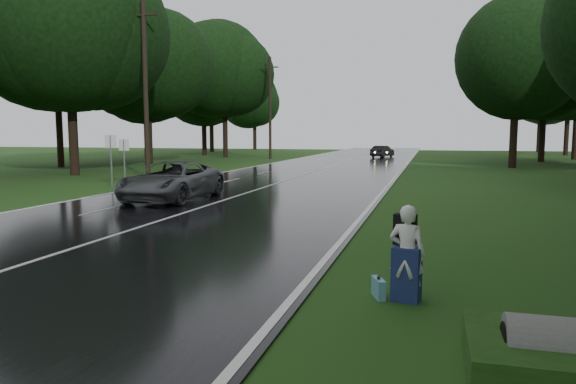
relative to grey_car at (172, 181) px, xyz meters
name	(u,v)px	position (x,y,z in m)	size (l,w,h in m)	color
road	(282,182)	(2.02, 8.83, -0.78)	(12.00, 140.00, 0.04)	black
lane_center	(282,181)	(2.02, 8.83, -0.75)	(0.12, 140.00, 0.01)	silver
grey_car	(172,181)	(0.00, 0.00, 0.00)	(2.52, 5.46, 1.52)	#55585B
far_car	(382,151)	(4.63, 40.32, -0.12)	(1.36, 3.90, 1.29)	black
hitchhiker	(407,257)	(9.58, -10.32, -0.08)	(0.63, 0.59, 1.56)	silver
suitcase	(378,288)	(9.14, -10.26, -0.64)	(0.13, 0.45, 0.32)	teal
culvert	(572,382)	(11.45, -12.66, -0.80)	(0.70, 0.70, 1.41)	slate
utility_pole_mid	(148,178)	(-6.48, 9.21, -0.80)	(1.80, 0.28, 10.59)	black
utility_pole_far	(270,159)	(-6.48, 33.86, -0.80)	(1.80, 0.28, 10.55)	black
road_sign_a	(112,188)	(-5.18, 3.60, -0.80)	(0.62, 0.10, 2.59)	white
road_sign_b	(125,186)	(-5.18, 4.73, -0.80)	(0.57, 0.10, 2.37)	white
tree_left_d	(75,175)	(-12.28, 10.06, -0.80)	(10.29, 10.29, 16.08)	black
tree_left_e	(150,164)	(-14.18, 22.59, -0.80)	(9.81, 9.81, 15.33)	black
tree_left_f	(226,157)	(-12.55, 36.32, -0.80)	(10.90, 10.90, 17.04)	black
tree_right_e	(512,168)	(16.02, 25.19, -0.80)	(9.43, 9.43, 14.74)	black
tree_right_f	(541,162)	(19.91, 35.15, -0.80)	(10.03, 10.03, 15.68)	black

